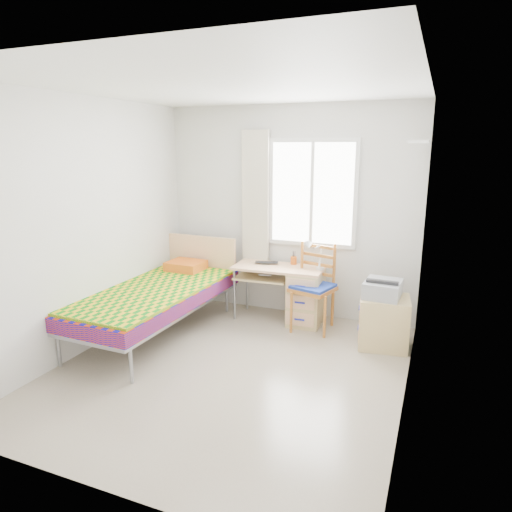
{
  "coord_description": "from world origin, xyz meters",
  "views": [
    {
      "loc": [
        1.75,
        -3.65,
        2.1
      ],
      "look_at": [
        0.05,
        0.55,
        1.01
      ],
      "focal_mm": 32.0,
      "sensor_mm": 36.0,
      "label": 1
    }
  ],
  "objects_px": {
    "desk": "(300,293)",
    "bed": "(157,294)",
    "printer": "(383,288)",
    "chair": "(315,282)",
    "cabinet": "(384,322)"
  },
  "relations": [
    {
      "from": "chair",
      "to": "printer",
      "type": "xyz_separation_m",
      "value": [
        0.79,
        -0.21,
        0.08
      ]
    },
    {
      "from": "chair",
      "to": "printer",
      "type": "bearing_deg",
      "value": 0.49
    },
    {
      "from": "bed",
      "to": "chair",
      "type": "relative_size",
      "value": 2.22
    },
    {
      "from": "bed",
      "to": "printer",
      "type": "height_order",
      "value": "bed"
    },
    {
      "from": "bed",
      "to": "printer",
      "type": "xyz_separation_m",
      "value": [
        2.41,
        0.62,
        0.18
      ]
    },
    {
      "from": "cabinet",
      "to": "desk",
      "type": "bearing_deg",
      "value": 155.36
    },
    {
      "from": "desk",
      "to": "printer",
      "type": "xyz_separation_m",
      "value": [
        0.99,
        -0.3,
        0.27
      ]
    },
    {
      "from": "chair",
      "to": "printer",
      "type": "distance_m",
      "value": 0.82
    },
    {
      "from": "bed",
      "to": "printer",
      "type": "distance_m",
      "value": 2.49
    },
    {
      "from": "desk",
      "to": "printer",
      "type": "relative_size",
      "value": 2.54
    },
    {
      "from": "desk",
      "to": "bed",
      "type": "bearing_deg",
      "value": -149.62
    },
    {
      "from": "chair",
      "to": "cabinet",
      "type": "xyz_separation_m",
      "value": [
        0.83,
        -0.22,
        -0.29
      ]
    },
    {
      "from": "bed",
      "to": "cabinet",
      "type": "relative_size",
      "value": 4.01
    },
    {
      "from": "cabinet",
      "to": "chair",
      "type": "bearing_deg",
      "value": 157.53
    },
    {
      "from": "bed",
      "to": "desk",
      "type": "relative_size",
      "value": 2.03
    }
  ]
}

